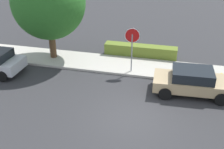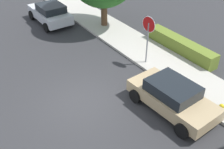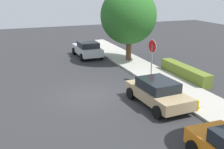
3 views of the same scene
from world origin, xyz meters
name	(u,v)px [view 1 (image 1 of 3)]	position (x,y,z in m)	size (l,w,h in m)	color
ground_plane	(132,118)	(0.00, 0.00, 0.00)	(60.00, 60.00, 0.00)	#2D2D30
sidewalk_curb	(147,68)	(0.00, 5.24, 0.07)	(32.00, 2.54, 0.14)	#B2ADA3
stop_sign	(132,43)	(-0.87, 4.45, 1.93)	(0.84, 0.12, 2.78)	gray
parked_car_tan	(192,81)	(2.60, 2.92, 0.71)	(4.06, 2.16, 1.37)	tan
street_tree_mid_block	(49,2)	(-6.18, 5.19, 3.74)	(4.47, 4.47, 6.02)	#513823
fire_hydrant	(221,79)	(4.14, 4.23, 0.36)	(0.30, 0.22, 0.72)	gold
front_yard_hedge	(140,51)	(-0.71, 6.92, 0.42)	(4.80, 0.75, 0.85)	olive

